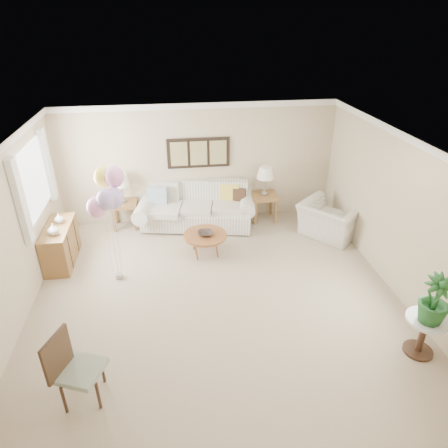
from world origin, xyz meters
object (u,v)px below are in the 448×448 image
(sofa, at_px, (197,209))
(balloon_cluster, at_px, (107,192))
(armchair, at_px, (329,220))
(accent_chair, at_px, (73,367))
(coffee_table, at_px, (205,236))

(sofa, distance_m, balloon_cluster, 2.76)
(sofa, relative_size, armchair, 2.44)
(sofa, relative_size, accent_chair, 2.75)
(sofa, height_order, balloon_cluster, balloon_cluster)
(accent_chair, distance_m, balloon_cluster, 2.75)
(accent_chair, bearing_deg, sofa, 67.25)
(sofa, bearing_deg, balloon_cluster, -129.72)
(sofa, distance_m, accent_chair, 4.72)
(sofa, bearing_deg, accent_chair, -112.75)
(armchair, relative_size, accent_chair, 1.13)
(accent_chair, bearing_deg, coffee_table, 58.77)
(sofa, xyz_separation_m, coffee_table, (0.06, -1.25, 0.02))
(armchair, xyz_separation_m, accent_chair, (-4.54, -3.44, 0.15))
(coffee_table, bearing_deg, armchair, 7.25)
(coffee_table, distance_m, balloon_cluster, 2.15)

